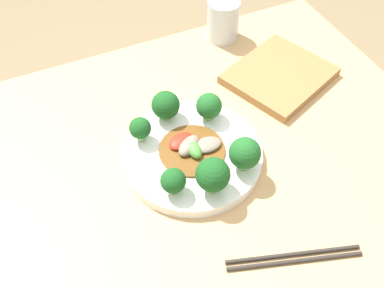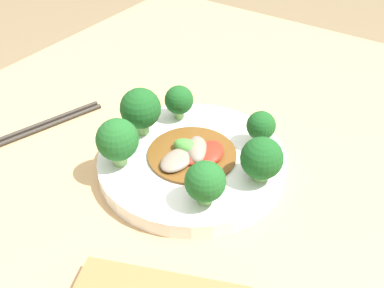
# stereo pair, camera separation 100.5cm
# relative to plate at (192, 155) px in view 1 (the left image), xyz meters

# --- Properties ---
(table) EXTENTS (1.06, 0.84, 0.75)m
(table) POSITION_rel_plate_xyz_m (0.03, 0.05, -0.39)
(table) COLOR tan
(table) RESTS_ON ground_plane
(plate) EXTENTS (0.26, 0.26, 0.02)m
(plate) POSITION_rel_plate_xyz_m (0.00, 0.00, 0.00)
(plate) COLOR white
(plate) RESTS_ON table
(broccoli_south) EXTENTS (0.06, 0.06, 0.06)m
(broccoli_south) POSITION_rel_plate_xyz_m (0.01, -0.10, 0.04)
(broccoli_south) COLOR #89B76B
(broccoli_south) RESTS_ON plate
(broccoli_north) EXTENTS (0.06, 0.06, 0.07)m
(broccoli_north) POSITION_rel_plate_xyz_m (0.00, 0.09, 0.05)
(broccoli_north) COLOR #7AAD5B
(broccoli_north) RESTS_ON plate
(broccoli_northeast) EXTENTS (0.04, 0.04, 0.05)m
(broccoli_northeast) POSITION_rel_plate_xyz_m (0.07, 0.07, 0.04)
(broccoli_northeast) COLOR #89B76B
(broccoli_northeast) RESTS_ON plate
(broccoli_northwest) EXTENTS (0.06, 0.06, 0.07)m
(broccoli_northwest) POSITION_rel_plate_xyz_m (-0.07, 0.07, 0.05)
(broccoli_northwest) COLOR #89B76B
(broccoli_northwest) RESTS_ON plate
(broccoli_southeast) EXTENTS (0.04, 0.04, 0.05)m
(broccoli_southeast) POSITION_rel_plate_xyz_m (0.08, -0.07, 0.04)
(broccoli_southeast) COLOR #89B76B
(broccoli_southeast) RESTS_ON plate
(broccoli_southwest) EXTENTS (0.05, 0.05, 0.06)m
(broccoli_southwest) POSITION_rel_plate_xyz_m (-0.07, -0.06, 0.04)
(broccoli_southwest) COLOR #7AAD5B
(broccoli_southwest) RESTS_ON plate
(stirfry_center) EXTENTS (0.12, 0.12, 0.02)m
(stirfry_center) POSITION_rel_plate_xyz_m (-0.00, -0.00, 0.02)
(stirfry_center) COLOR brown
(stirfry_center) RESTS_ON plate
(drinking_glass) EXTENTS (0.08, 0.08, 0.10)m
(drinking_glass) POSITION_rel_plate_xyz_m (-0.22, -0.31, 0.04)
(drinking_glass) COLOR silver
(drinking_glass) RESTS_ON table
(chopsticks) EXTENTS (0.22, 0.08, 0.01)m
(chopsticks) POSITION_rel_plate_xyz_m (-0.06, 0.25, -0.01)
(chopsticks) COLOR #2D2823
(chopsticks) RESTS_ON table
(cutting_board) EXTENTS (0.26, 0.25, 0.02)m
(cutting_board) POSITION_rel_plate_xyz_m (-0.27, -0.12, -0.00)
(cutting_board) COLOR olive
(cutting_board) RESTS_ON table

